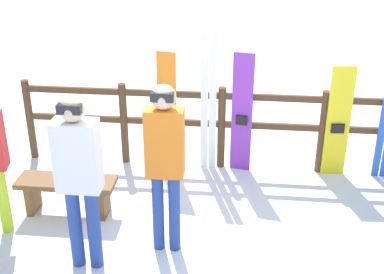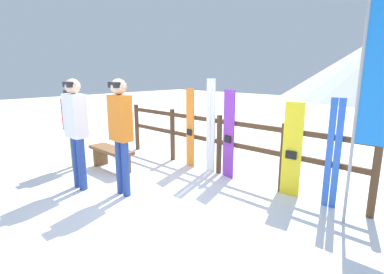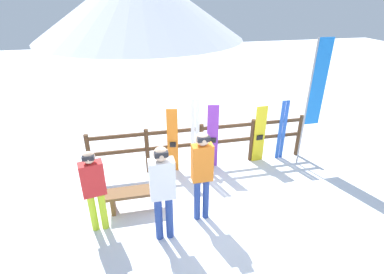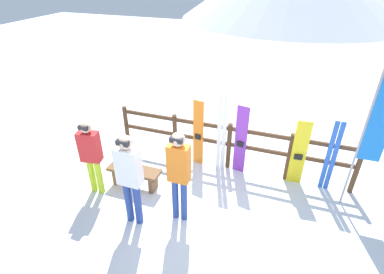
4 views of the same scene
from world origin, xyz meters
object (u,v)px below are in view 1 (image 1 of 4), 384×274
(ski_pair_white, at_px, (209,105))
(snowboard_yellow, at_px, (338,123))
(person_white, at_px, (79,171))
(bench, at_px, (67,189))
(snowboard_orange, at_px, (167,111))
(person_orange, at_px, (165,155))
(snowboard_purple, at_px, (242,114))

(ski_pair_white, distance_m, snowboard_yellow, 1.63)
(person_white, relative_size, ski_pair_white, 1.01)
(bench, relative_size, snowboard_yellow, 0.76)
(bench, xyz_separation_m, person_white, (0.47, -0.88, 0.75))
(ski_pair_white, bearing_deg, snowboard_orange, -179.64)
(person_orange, relative_size, person_white, 1.00)
(snowboard_purple, bearing_deg, person_white, -124.47)
(snowboard_purple, bearing_deg, person_orange, -111.80)
(person_white, relative_size, snowboard_purple, 1.13)
(bench, height_order, snowboard_yellow, snowboard_yellow)
(person_orange, distance_m, ski_pair_white, 1.81)
(snowboard_orange, bearing_deg, person_orange, -82.06)
(snowboard_orange, distance_m, ski_pair_white, 0.54)
(person_white, bearing_deg, snowboard_orange, 76.79)
(person_orange, bearing_deg, snowboard_orange, 97.94)
(snowboard_orange, bearing_deg, bench, -128.13)
(person_orange, height_order, snowboard_yellow, person_orange)
(ski_pair_white, bearing_deg, person_white, -115.89)
(person_white, height_order, ski_pair_white, person_white)
(ski_pair_white, bearing_deg, bench, -140.47)
(snowboard_orange, relative_size, snowboard_purple, 0.99)
(snowboard_yellow, bearing_deg, bench, -158.43)
(person_white, distance_m, ski_pair_white, 2.36)
(bench, xyz_separation_m, snowboard_yellow, (3.12, 1.23, 0.42))
(ski_pair_white, height_order, snowboard_purple, ski_pair_white)
(snowboard_orange, xyz_separation_m, snowboard_purple, (0.95, 0.00, 0.01))
(snowboard_yellow, bearing_deg, ski_pair_white, 179.88)
(person_white, height_order, snowboard_yellow, person_white)
(person_white, xyz_separation_m, snowboard_purple, (1.45, 2.11, -0.27))
(person_white, bearing_deg, person_orange, 24.84)
(snowboard_orange, height_order, ski_pair_white, ski_pair_white)
(person_orange, distance_m, snowboard_yellow, 2.63)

